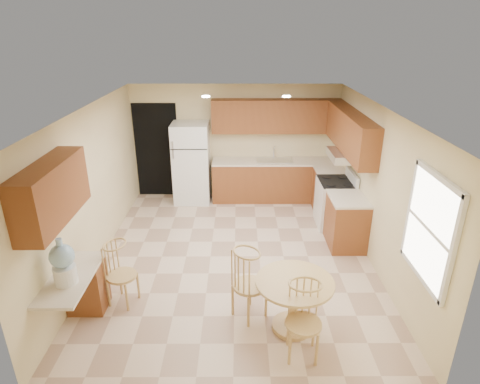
{
  "coord_description": "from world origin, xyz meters",
  "views": [
    {
      "loc": [
        0.06,
        -5.86,
        3.62
      ],
      "look_at": [
        0.09,
        0.3,
        1.06
      ],
      "focal_mm": 30.0,
      "sensor_mm": 36.0,
      "label": 1
    }
  ],
  "objects_px": {
    "chair_table_a": "(250,281)",
    "chair_table_b": "(305,320)",
    "dining_table": "(294,298)",
    "refrigerator": "(192,163)",
    "stove": "(335,203)",
    "chair_desk": "(119,272)",
    "water_crock": "(63,263)"
  },
  "relations": [
    {
      "from": "chair_table_a",
      "to": "chair_table_b",
      "type": "height_order",
      "value": "chair_table_a"
    },
    {
      "from": "chair_table_b",
      "to": "dining_table",
      "type": "bearing_deg",
      "value": -81.26
    },
    {
      "from": "chair_table_b",
      "to": "refrigerator",
      "type": "bearing_deg",
      "value": -65.93
    },
    {
      "from": "stove",
      "to": "dining_table",
      "type": "xyz_separation_m",
      "value": [
        -1.17,
        -2.92,
        0.0
      ]
    },
    {
      "from": "stove",
      "to": "chair_table_b",
      "type": "bearing_deg",
      "value": -107.9
    },
    {
      "from": "refrigerator",
      "to": "stove",
      "type": "distance_m",
      "value": 3.15
    },
    {
      "from": "chair_desk",
      "to": "water_crock",
      "type": "xyz_separation_m",
      "value": [
        -0.45,
        -0.54,
        0.48
      ]
    },
    {
      "from": "stove",
      "to": "chair_desk",
      "type": "relative_size",
      "value": 1.18
    },
    {
      "from": "chair_table_b",
      "to": "water_crock",
      "type": "relative_size",
      "value": 1.61
    },
    {
      "from": "chair_table_a",
      "to": "dining_table",
      "type": "bearing_deg",
      "value": 33.78
    },
    {
      "from": "chair_table_b",
      "to": "stove",
      "type": "bearing_deg",
      "value": -104.33
    },
    {
      "from": "chair_table_a",
      "to": "stove",
      "type": "bearing_deg",
      "value": 107.57
    },
    {
      "from": "chair_desk",
      "to": "water_crock",
      "type": "relative_size",
      "value": 1.54
    },
    {
      "from": "dining_table",
      "to": "water_crock",
      "type": "relative_size",
      "value": 1.63
    },
    {
      "from": "refrigerator",
      "to": "stove",
      "type": "xyz_separation_m",
      "value": [
        2.88,
        -1.22,
        -0.4
      ]
    },
    {
      "from": "chair_table_a",
      "to": "water_crock",
      "type": "distance_m",
      "value": 2.26
    },
    {
      "from": "refrigerator",
      "to": "stove",
      "type": "relative_size",
      "value": 1.6
    },
    {
      "from": "stove",
      "to": "chair_desk",
      "type": "distance_m",
      "value": 4.26
    },
    {
      "from": "chair_table_b",
      "to": "water_crock",
      "type": "height_order",
      "value": "water_crock"
    },
    {
      "from": "chair_table_b",
      "to": "chair_desk",
      "type": "bearing_deg",
      "value": -19.53
    },
    {
      "from": "refrigerator",
      "to": "water_crock",
      "type": "relative_size",
      "value": 2.92
    },
    {
      "from": "stove",
      "to": "water_crock",
      "type": "relative_size",
      "value": 1.83
    },
    {
      "from": "refrigerator",
      "to": "chair_desk",
      "type": "height_order",
      "value": "refrigerator"
    },
    {
      "from": "stove",
      "to": "refrigerator",
      "type": "bearing_deg",
      "value": 157.01
    },
    {
      "from": "dining_table",
      "to": "chair_table_b",
      "type": "distance_m",
      "value": 0.57
    },
    {
      "from": "refrigerator",
      "to": "chair_desk",
      "type": "xyz_separation_m",
      "value": [
        -0.6,
        -3.69,
        -0.31
      ]
    },
    {
      "from": "stove",
      "to": "water_crock",
      "type": "bearing_deg",
      "value": -142.53
    },
    {
      "from": "refrigerator",
      "to": "water_crock",
      "type": "distance_m",
      "value": 4.36
    },
    {
      "from": "chair_table_b",
      "to": "water_crock",
      "type": "bearing_deg",
      "value": -5.83
    },
    {
      "from": "stove",
      "to": "chair_table_b",
      "type": "xyz_separation_m",
      "value": [
        -1.12,
        -3.47,
        0.12
      ]
    },
    {
      "from": "refrigerator",
      "to": "dining_table",
      "type": "bearing_deg",
      "value": -67.63
    },
    {
      "from": "refrigerator",
      "to": "stove",
      "type": "height_order",
      "value": "refrigerator"
    }
  ]
}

